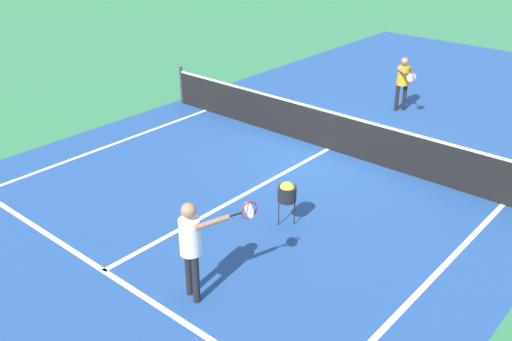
# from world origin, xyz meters

# --- Properties ---
(ground_plane) EXTENTS (60.00, 60.00, 0.00)m
(ground_plane) POSITION_xyz_m (0.00, 0.00, 0.00)
(ground_plane) COLOR #337F51
(court_surface_inbounds) EXTENTS (10.62, 24.40, 0.00)m
(court_surface_inbounds) POSITION_xyz_m (0.00, 0.00, 0.00)
(court_surface_inbounds) COLOR #234C93
(court_surface_inbounds) RESTS_ON ground_plane
(line_sideline_left) EXTENTS (0.10, 11.89, 0.01)m
(line_sideline_left) POSITION_xyz_m (-4.11, -5.95, 0.00)
(line_sideline_left) COLOR white
(line_sideline_left) RESTS_ON ground_plane
(line_service_near) EXTENTS (8.22, 0.10, 0.01)m
(line_service_near) POSITION_xyz_m (0.00, -6.40, 0.00)
(line_service_near) COLOR white
(line_service_near) RESTS_ON ground_plane
(line_center_service) EXTENTS (0.10, 6.40, 0.01)m
(line_center_service) POSITION_xyz_m (0.00, -3.20, 0.00)
(line_center_service) COLOR white
(line_center_service) RESTS_ON ground_plane
(net) EXTENTS (10.21, 0.09, 1.07)m
(net) POSITION_xyz_m (0.00, 0.00, 0.49)
(net) COLOR #33383D
(net) RESTS_ON ground_plane
(player_near) EXTENTS (0.73, 1.11, 1.62)m
(player_near) POSITION_xyz_m (1.60, -5.89, 1.01)
(player_near) COLOR black
(player_near) RESTS_ON ground_plane
(player_far) EXTENTS (0.83, 0.94, 1.49)m
(player_far) POSITION_xyz_m (-0.00, 3.54, 0.92)
(player_far) COLOR black
(player_far) RESTS_ON ground_plane
(ball_hopper) EXTENTS (0.34, 0.34, 0.87)m
(ball_hopper) POSITION_xyz_m (1.35, -3.35, 0.68)
(ball_hopper) COLOR black
(ball_hopper) RESTS_ON ground_plane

